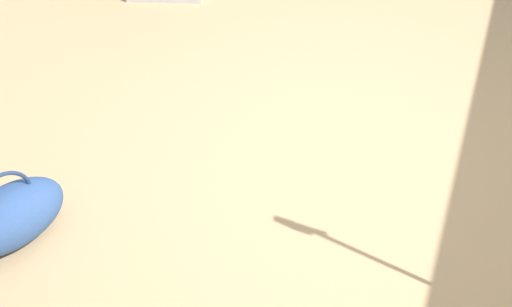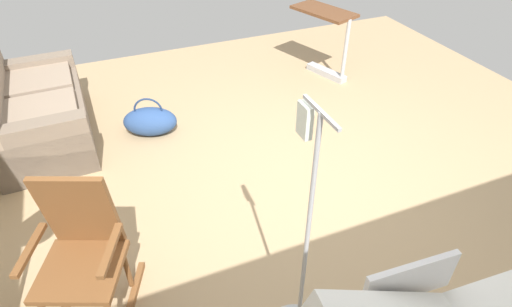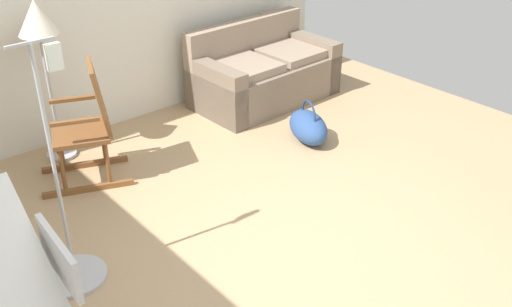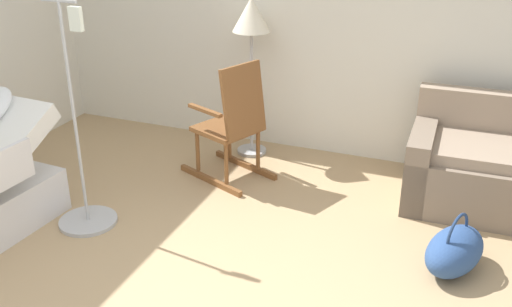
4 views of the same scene
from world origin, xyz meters
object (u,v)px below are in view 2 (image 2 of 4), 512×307
Objects in this scene: rocking_chair at (83,255)px; overbed_table at (327,35)px; duffel_bag at (150,121)px; couch at (37,113)px.

rocking_chair is 1.18× the size of overbed_table.
rocking_chair is at bearing 159.14° from duffel_bag.
rocking_chair is 2.08m from duffel_bag.
overbed_table is at bearing -51.91° from rocking_chair.
rocking_chair is 3.97m from overbed_table.
rocking_chair is at bearing 128.09° from overbed_table.
rocking_chair reaches higher than overbed_table.
rocking_chair is at bearing -171.85° from couch.
duffel_bag is at bearing -107.82° from couch.
overbed_table is (0.20, -3.45, 0.23)m from couch.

